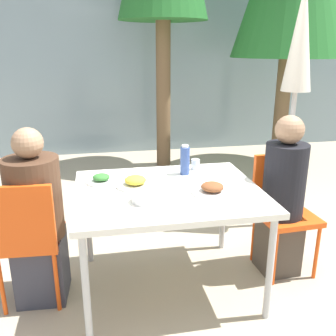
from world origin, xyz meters
The scene contains 14 objects.
ground_plane centered at (0.00, 0.00, 0.00)m, with size 24.00×24.00×0.00m, color tan.
building_facade centered at (0.00, 3.81, 1.50)m, with size 10.00×0.20×3.00m.
dining_table centered at (0.00, 0.00, 0.69)m, with size 1.23×1.01×0.75m.
chair_left centered at (-0.92, -0.03, 0.52)m, with size 0.42×0.42×0.89m.
person_left centered at (-0.87, 0.05, 0.56)m, with size 0.35×0.35×1.19m.
chair_right centered at (0.91, 0.13, 0.52)m, with size 0.42×0.42×0.89m.
person_right centered at (0.87, 0.05, 0.58)m, with size 0.30×0.30×1.21m.
closed_umbrella centered at (1.28, 0.77, 1.55)m, with size 0.36×0.36×2.21m.
plate_0 centered at (-0.43, 0.22, 0.77)m, with size 0.21×0.21×0.06m.
plate_1 centered at (0.27, -0.12, 0.78)m, with size 0.27×0.27×0.07m.
plate_2 centered at (-0.21, 0.10, 0.78)m, with size 0.27×0.27×0.07m.
bottle centered at (0.18, 0.29, 0.86)m, with size 0.07×0.07×0.22m.
drinking_cup centered at (0.29, 0.38, 0.79)m, with size 0.06×0.06×0.08m.
salad_bowl centered at (-0.17, -0.18, 0.78)m, with size 0.17×0.17×0.06m.
Camera 1 is at (-0.44, -2.29, 1.66)m, focal length 40.00 mm.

